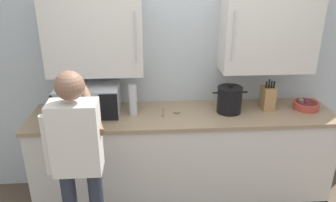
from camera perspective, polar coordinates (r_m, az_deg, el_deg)
name	(u,v)px	position (r m, az deg, el deg)	size (l,w,h in m)	color
back_wall_tiled	(181,55)	(3.27, 2.22, 8.06)	(4.12, 0.44, 2.71)	#B2BCC1
counter_unit	(183,156)	(3.36, 2.54, -9.58)	(2.90, 0.66, 0.95)	beige
microwave_oven	(85,101)	(3.15, -14.25, -0.03)	(0.59, 0.74, 0.27)	#B7BABF
stock_pot	(229,100)	(3.17, 10.61, 0.24)	(0.33, 0.24, 0.28)	black
wooden_spoon	(170,112)	(3.14, 0.40, -1.90)	(0.18, 0.20, 0.02)	#A37547
knife_block	(268,98)	(3.34, 16.94, 0.54)	(0.11, 0.15, 0.31)	#A37547
fruit_bowl	(306,105)	(3.49, 22.84, -0.61)	(0.25, 0.25, 0.09)	#AD3D33
thermos_flask	(133,100)	(3.08, -6.14, 0.24)	(0.08, 0.08, 0.29)	#B7BABF
person_figure	(78,157)	(2.50, -15.36, -9.30)	(0.44, 0.60, 1.62)	#282D3D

